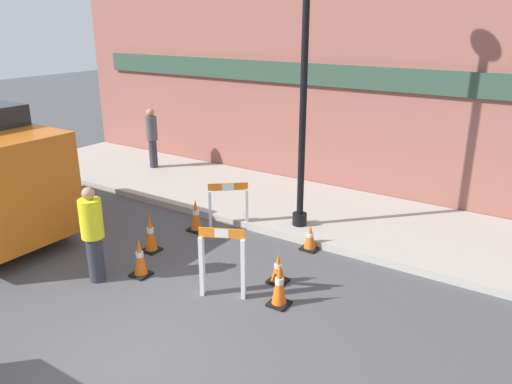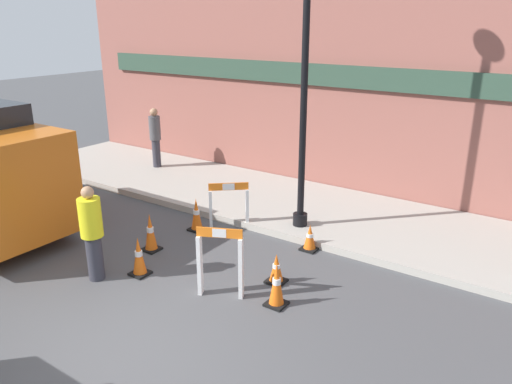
% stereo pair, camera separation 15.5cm
% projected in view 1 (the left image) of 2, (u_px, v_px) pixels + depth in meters
% --- Properties ---
extents(ground_plane, '(60.00, 60.00, 0.00)m').
position_uv_depth(ground_plane, '(108.00, 374.00, 6.01)').
color(ground_plane, '#4C4C4F').
extents(sidewalk_slab, '(18.00, 3.15, 0.14)m').
position_uv_depth(sidewalk_slab, '(328.00, 213.00, 10.77)').
color(sidewalk_slab, '#ADA89E').
rests_on(sidewalk_slab, ground_plane).
extents(storefront_facade, '(18.00, 0.22, 5.50)m').
position_uv_depth(storefront_facade, '(366.00, 80.00, 11.18)').
color(storefront_facade, '#93564C').
rests_on(storefront_facade, ground_plane).
extents(streetlamp_post, '(0.44, 0.44, 6.20)m').
position_uv_depth(streetlamp_post, '(306.00, 17.00, 8.71)').
color(streetlamp_post, black).
rests_on(streetlamp_post, sidewalk_slab).
extents(barricade_0, '(0.69, 0.41, 1.13)m').
position_uv_depth(barricade_0, '(222.00, 261.00, 7.52)').
color(barricade_0, white).
rests_on(barricade_0, ground_plane).
extents(barricade_1, '(0.69, 0.62, 0.98)m').
position_uv_depth(barricade_1, '(228.00, 204.00, 10.00)').
color(barricade_1, white).
rests_on(barricade_1, ground_plane).
extents(traffic_cone_0, '(0.30, 0.30, 0.72)m').
position_uv_depth(traffic_cone_0, '(150.00, 234.00, 9.08)').
color(traffic_cone_0, black).
rests_on(traffic_cone_0, ground_plane).
extents(traffic_cone_1, '(0.30, 0.30, 0.50)m').
position_uv_depth(traffic_cone_1, '(310.00, 238.00, 9.18)').
color(traffic_cone_1, black).
rests_on(traffic_cone_1, ground_plane).
extents(traffic_cone_2, '(0.30, 0.30, 0.68)m').
position_uv_depth(traffic_cone_2, '(140.00, 258.00, 8.21)').
color(traffic_cone_2, black).
rests_on(traffic_cone_2, ground_plane).
extents(traffic_cone_3, '(0.30, 0.30, 0.50)m').
position_uv_depth(traffic_cone_3, '(278.00, 269.00, 8.03)').
color(traffic_cone_3, black).
rests_on(traffic_cone_3, ground_plane).
extents(traffic_cone_4, '(0.30, 0.30, 0.68)m').
position_uv_depth(traffic_cone_4, '(196.00, 215.00, 9.96)').
color(traffic_cone_4, black).
rests_on(traffic_cone_4, ground_plane).
extents(traffic_cone_5, '(0.30, 0.30, 0.70)m').
position_uv_depth(traffic_cone_5, '(279.00, 285.00, 7.35)').
color(traffic_cone_5, black).
rests_on(traffic_cone_5, ground_plane).
extents(person_worker, '(0.49, 0.49, 1.60)m').
position_uv_depth(person_worker, '(93.00, 232.00, 7.90)').
color(person_worker, '#33333D').
rests_on(person_worker, ground_plane).
extents(person_pedestrian, '(0.35, 0.35, 1.63)m').
position_uv_depth(person_pedestrian, '(152.00, 136.00, 13.57)').
color(person_pedestrian, '#33333D').
rests_on(person_pedestrian, sidewalk_slab).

